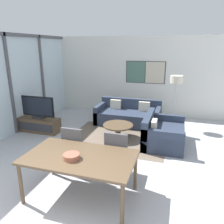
{
  "coord_description": "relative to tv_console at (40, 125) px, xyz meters",
  "views": [
    {
      "loc": [
        1.49,
        -1.86,
        2.45
      ],
      "look_at": [
        0.02,
        2.87,
        0.95
      ],
      "focal_mm": 35.0,
      "sensor_mm": 36.0,
      "label": 1
    }
  ],
  "objects": [
    {
      "name": "dining_table",
      "position": [
        2.44,
        -2.33,
        0.48
      ],
      "size": [
        1.78,
        1.01,
        0.76
      ],
      "color": "brown",
      "rests_on": "ground_plane"
    },
    {
      "name": "fruit_bowl",
      "position": [
        2.35,
        -2.45,
        0.6
      ],
      "size": [
        0.26,
        0.26,
        0.08
      ],
      "color": "#995642",
      "rests_on": "dining_table"
    },
    {
      "name": "tv_console",
      "position": [
        0.0,
        0.0,
        0.0
      ],
      "size": [
        1.22,
        0.43,
        0.42
      ],
      "color": "brown",
      "rests_on": "ground_plane"
    },
    {
      "name": "sofa_side",
      "position": [
        3.52,
        0.22,
        0.05
      ],
      "size": [
        0.99,
        1.42,
        0.76
      ],
      "rotation": [
        0.0,
        0.0,
        1.57
      ],
      "color": "#2D384C",
      "rests_on": "ground_plane"
    },
    {
      "name": "sofa_main",
      "position": [
        2.36,
        1.51,
        0.05
      ],
      "size": [
        2.04,
        0.99,
        0.76
      ],
      "color": "#2D384C",
      "rests_on": "ground_plane"
    },
    {
      "name": "dining_chair_centre",
      "position": [
        2.87,
        -1.64,
        0.31
      ],
      "size": [
        0.46,
        0.46,
        0.97
      ],
      "color": "#4C4C51",
      "rests_on": "ground_plane"
    },
    {
      "name": "dining_chair_left",
      "position": [
        2.0,
        -1.65,
        0.31
      ],
      "size": [
        0.46,
        0.46,
        0.97
      ],
      "color": "#4C4C51",
      "rests_on": "ground_plane"
    },
    {
      "name": "area_rug",
      "position": [
        2.36,
        0.23,
        -0.2
      ],
      "size": [
        2.66,
        2.06,
        0.01
      ],
      "color": "#706051",
      "rests_on": "ground_plane"
    },
    {
      "name": "coffee_table",
      "position": [
        2.36,
        0.23,
        0.09
      ],
      "size": [
        0.83,
        0.83,
        0.39
      ],
      "color": "brown",
      "rests_on": "ground_plane"
    },
    {
      "name": "wall_back",
      "position": [
        2.38,
        2.73,
        1.2
      ],
      "size": [
        7.02,
        0.09,
        2.8
      ],
      "color": "silver",
      "rests_on": "ground_plane"
    },
    {
      "name": "television",
      "position": [
        0.0,
        0.0,
        0.53
      ],
      "size": [
        1.03,
        0.2,
        0.65
      ],
      "color": "#2D2D33",
      "rests_on": "tv_console"
    },
    {
      "name": "floor_lamp",
      "position": [
        3.78,
        1.51,
        1.19
      ],
      "size": [
        0.37,
        0.37,
        1.62
      ],
      "color": "#2D2D33",
      "rests_on": "ground_plane"
    },
    {
      "name": "window_wall_left",
      "position": [
        -0.63,
        -0.29,
        1.33
      ],
      "size": [
        0.07,
        6.05,
        2.8
      ],
      "color": "silver",
      "rests_on": "ground_plane"
    }
  ]
}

